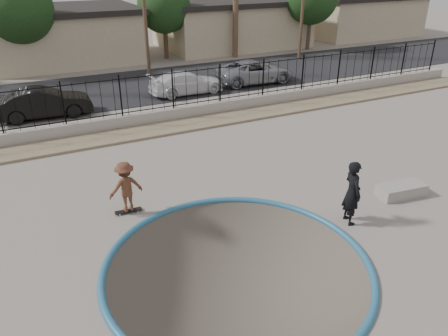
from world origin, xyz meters
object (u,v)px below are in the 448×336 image
videographer (352,193)px  car_d (255,72)px  skateboard (128,211)px  concrete_ledge (401,190)px  car_b (44,103)px  skater (126,190)px  car_c (186,83)px

videographer → car_d: (5.45, 15.11, -0.27)m
skateboard → concrete_ledge: 8.97m
car_b → skater: bearing=-170.5°
skater → concrete_ledge: size_ratio=1.02×
car_c → skater: bearing=149.1°
concrete_ledge → car_c: 14.43m
videographer → car_b: size_ratio=0.45×
videographer → car_d: bearing=-7.5°
car_b → skateboard: bearing=-170.5°
skater → skateboard: bearing=-51.2°
car_b → concrete_ledge: bearing=-141.6°
skater → car_d: (11.26, 11.66, -0.09)m
car_b → videographer: bearing=-150.5°
skater → car_c: size_ratio=0.37×
car_d → skateboard: bearing=138.4°
skateboard → car_b: size_ratio=0.19×
skateboard → concrete_ledge: size_ratio=0.53×
videographer → car_b: (-7.05, 14.00, -0.23)m
concrete_ledge → car_c: size_ratio=0.37×
skater → concrete_ledge: 8.98m
skateboard → videographer: bearing=-25.1°
concrete_ledge → videographer: bearing=-170.0°
car_c → videographer: bearing=176.3°
skater → videographer: (5.81, -3.45, 0.18)m
car_b → car_c: car_b is taller
skateboard → car_c: car_c is taller
videographer → concrete_ledge: bearing=-67.8°
skateboard → videographer: 6.82m
skateboard → videographer: size_ratio=0.43×
skater → videographer: bearing=143.1°
videographer → car_c: size_ratio=0.46×
car_b → car_d: 12.55m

